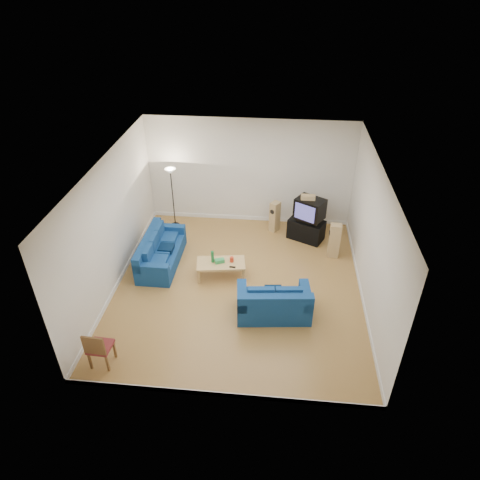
# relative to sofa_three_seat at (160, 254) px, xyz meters

# --- Properties ---
(room) EXTENTS (6.01, 6.51, 3.21)m
(room) POSITION_rel_sofa_three_seat_xyz_m (2.17, -0.76, 1.25)
(room) COLOR brown
(room) RESTS_ON ground
(sofa_three_seat) EXTENTS (0.89, 2.05, 0.79)m
(sofa_three_seat) POSITION_rel_sofa_three_seat_xyz_m (0.00, 0.00, 0.00)
(sofa_three_seat) COLOR navy
(sofa_three_seat) RESTS_ON ground
(sofa_loveseat) EXTENTS (1.73, 1.09, 0.82)m
(sofa_loveseat) POSITION_rel_sofa_three_seat_xyz_m (3.07, -1.71, 0.02)
(sofa_loveseat) COLOR navy
(sofa_loveseat) RESTS_ON ground
(coffee_table) EXTENTS (1.28, 0.77, 0.44)m
(coffee_table) POSITION_rel_sofa_three_seat_xyz_m (1.70, -0.43, 0.09)
(coffee_table) COLOR tan
(coffee_table) RESTS_ON ground
(bottle) EXTENTS (0.08, 0.08, 0.32)m
(bottle) POSITION_rel_sofa_three_seat_xyz_m (1.49, -0.42, 0.30)
(bottle) COLOR #197233
(bottle) RESTS_ON coffee_table
(tissue_box) EXTENTS (0.27, 0.21, 0.10)m
(tissue_box) POSITION_rel_sofa_three_seat_xyz_m (1.66, -0.42, 0.19)
(tissue_box) COLOR green
(tissue_box) RESTS_ON coffee_table
(red_canister) EXTENTS (0.12, 0.12, 0.13)m
(red_canister) POSITION_rel_sofa_three_seat_xyz_m (1.97, -0.36, 0.21)
(red_canister) COLOR red
(red_canister) RESTS_ON coffee_table
(remote) EXTENTS (0.15, 0.06, 0.02)m
(remote) POSITION_rel_sofa_three_seat_xyz_m (2.01, -0.60, 0.15)
(remote) COLOR black
(remote) RESTS_ON coffee_table
(tv_stand) EXTENTS (1.12, 0.92, 0.60)m
(tv_stand) POSITION_rel_sofa_three_seat_xyz_m (3.89, 1.58, 0.01)
(tv_stand) COLOR black
(tv_stand) RESTS_ON ground
(av_receiver) EXTENTS (0.56, 0.52, 0.10)m
(av_receiver) POSITION_rel_sofa_three_seat_xyz_m (3.86, 1.56, 0.36)
(av_receiver) COLOR black
(av_receiver) RESTS_ON tv_stand
(television) EXTENTS (0.94, 0.87, 0.59)m
(television) POSITION_rel_sofa_three_seat_xyz_m (3.94, 1.56, 0.70)
(television) COLOR black
(television) RESTS_ON av_receiver
(centre_speaker) EXTENTS (0.39, 0.17, 0.14)m
(centre_speaker) POSITION_rel_sofa_three_seat_xyz_m (3.86, 1.55, 1.07)
(centre_speaker) COLOR tan
(centre_speaker) RESTS_ON television
(speaker_left) EXTENTS (0.33, 0.35, 0.93)m
(speaker_left) POSITION_rel_sofa_three_seat_xyz_m (2.97, 1.94, 0.17)
(speaker_left) COLOR tan
(speaker_left) RESTS_ON ground
(speaker_right) EXTENTS (0.32, 0.24, 0.99)m
(speaker_right) POSITION_rel_sofa_three_seat_xyz_m (4.60, 0.77, 0.20)
(speaker_right) COLOR tan
(speaker_right) RESTS_ON ground
(floor_lamp) EXTENTS (0.32, 0.32, 1.86)m
(floor_lamp) POSITION_rel_sofa_three_seat_xyz_m (-0.04, 1.94, 1.24)
(floor_lamp) COLOR black
(floor_lamp) RESTS_ON ground
(dining_chair) EXTENTS (0.46, 0.46, 0.91)m
(dining_chair) POSITION_rel_sofa_three_seat_xyz_m (-0.28, -3.50, 0.22)
(dining_chair) COLOR brown
(dining_chair) RESTS_ON ground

